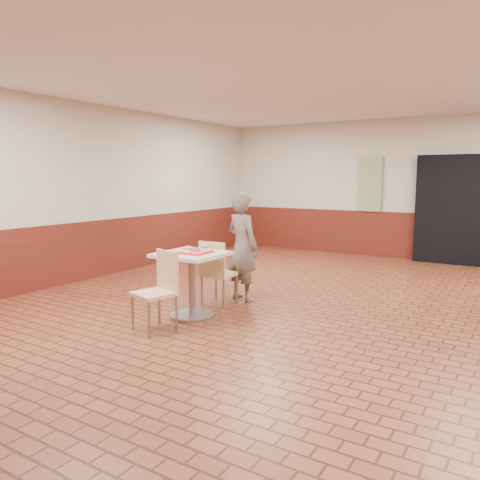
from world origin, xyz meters
The scene contains 12 objects.
room_shell centered at (0.00, 0.00, 1.50)m, with size 8.01×10.01×3.01m.
wainscot_band centered at (0.00, 0.00, 0.50)m, with size 8.00×10.00×1.00m.
corridor_doorway centered at (1.20, 4.88, 1.10)m, with size 1.60×0.22×2.20m, color black.
promo_poster centered at (-0.60, 4.94, 1.60)m, with size 0.50×0.03×1.20m, color gray.
main_table centered at (-1.10, -0.81, 0.55)m, with size 0.78×0.78×0.82m.
chair_main_front centered at (-1.12, -1.39, 0.51)m, with size 0.52×0.52×0.91m.
chair_main_back centered at (-1.14, -0.21, 0.50)m, with size 0.43×0.43×0.89m.
customer centered at (-0.99, 0.23, 0.77)m, with size 0.56×0.37×1.54m, color #685C51.
serving_tray centered at (-1.10, -0.81, 0.83)m, with size 0.45×0.35×0.03m.
ring_donut centered at (-1.21, -0.74, 0.86)m, with size 0.11×0.11×0.03m, color #DB9B50.
long_john_donut centered at (-1.01, -0.84, 0.87)m, with size 0.16×0.10×0.05m.
paper_cup centered at (-0.96, -0.72, 0.89)m, with size 0.07×0.07×0.08m.
Camera 1 is at (2.46, -5.36, 1.75)m, focal length 35.00 mm.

